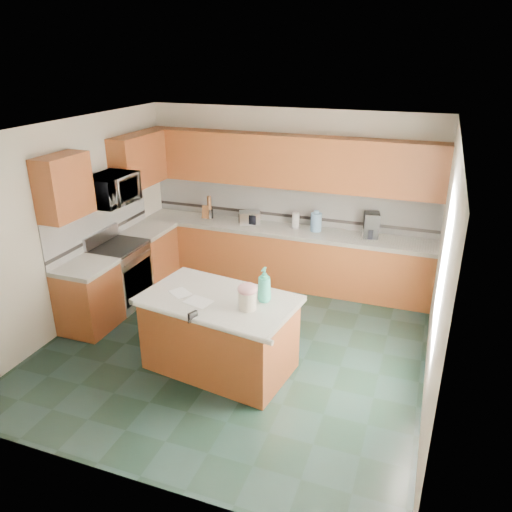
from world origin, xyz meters
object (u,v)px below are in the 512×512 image
at_px(island_base, 220,335).
at_px(coffee_maker, 371,225).
at_px(soap_bottle_island, 264,285).
at_px(toaster_oven, 250,218).
at_px(knife_block, 206,212).
at_px(island_top, 219,300).
at_px(treat_jar, 247,300).

xyz_separation_m(island_base, coffee_maker, (1.32, 2.57, 0.67)).
bearing_deg(island_base, coffee_maker, 71.13).
distance_m(soap_bottle_island, toaster_oven, 2.67).
bearing_deg(knife_block, island_top, -68.51).
xyz_separation_m(soap_bottle_island, knife_block, (-1.85, 2.43, -0.09)).
height_order(soap_bottle_island, coffee_maker, soap_bottle_island).
distance_m(island_top, treat_jar, 0.44).
height_order(island_top, toaster_oven, toaster_oven).
relative_size(island_base, soap_bottle_island, 4.07).
height_order(treat_jar, toaster_oven, treat_jar).
relative_size(island_base, treat_jar, 7.97).
bearing_deg(soap_bottle_island, island_top, -163.99).
distance_m(knife_block, toaster_oven, 0.76).
bearing_deg(island_base, soap_bottle_island, 20.25).
height_order(treat_jar, soap_bottle_island, soap_bottle_island).
relative_size(soap_bottle_island, coffee_maker, 1.08).
bearing_deg(island_top, knife_block, 126.18).
bearing_deg(coffee_maker, island_top, -128.59).
relative_size(island_top, knife_block, 8.22).
bearing_deg(soap_bottle_island, island_base, -163.99).
bearing_deg(island_base, island_top, 0.00).
distance_m(island_base, knife_block, 2.93).
bearing_deg(treat_jar, island_base, 166.49).
bearing_deg(toaster_oven, treat_jar, -92.74).
bearing_deg(toaster_oven, island_base, -99.98).
relative_size(island_top, treat_jar, 8.46).
relative_size(island_top, coffee_maker, 4.66).
height_order(island_base, toaster_oven, toaster_oven).
distance_m(toaster_oven, coffee_maker, 1.90).
relative_size(soap_bottle_island, toaster_oven, 1.21).
bearing_deg(knife_block, island_base, -68.51).
height_order(island_top, treat_jar, treat_jar).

